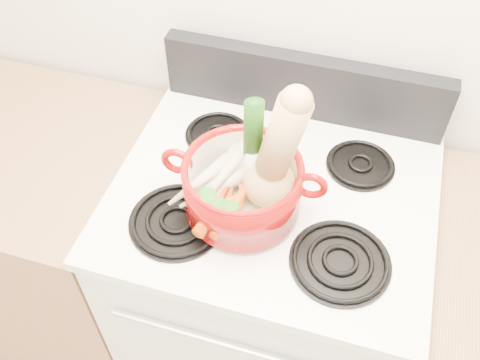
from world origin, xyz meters
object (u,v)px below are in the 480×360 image
(leek, at_px, (253,146))
(dutch_oven, at_px, (243,187))
(stove_body, at_px, (266,290))
(squash, at_px, (277,154))

(leek, bearing_deg, dutch_oven, -130.48)
(stove_body, bearing_deg, squash, -78.31)
(stove_body, relative_size, leek, 3.35)
(dutch_oven, distance_m, leek, 0.11)
(stove_body, height_order, leek, leek)
(dutch_oven, bearing_deg, squash, 8.55)
(stove_body, distance_m, leek, 0.67)
(stove_body, bearing_deg, dutch_oven, -125.32)
(squash, distance_m, leek, 0.06)
(squash, relative_size, leek, 1.11)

